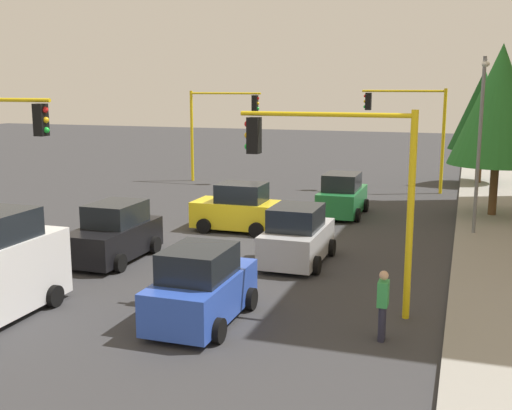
% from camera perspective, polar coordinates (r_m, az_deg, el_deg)
% --- Properties ---
extents(ground_plane, '(120.00, 120.00, 0.00)m').
position_cam_1_polar(ground_plane, '(24.28, -3.14, -3.32)').
color(ground_plane, '#353538').
extents(sidewalk_kerb, '(80.00, 4.00, 0.15)m').
position_cam_1_polar(sidewalk_kerb, '(27.55, 21.78, -2.22)').
color(sidewalk_kerb, gray).
rests_on(sidewalk_kerb, ground).
extents(traffic_signal_near_left, '(0.36, 4.59, 5.34)m').
position_cam_1_polar(traffic_signal_near_left, '(16.30, 7.46, 3.21)').
color(traffic_signal_near_left, yellow).
rests_on(traffic_signal_near_left, ground).
extents(traffic_signal_far_left, '(0.36, 4.59, 5.75)m').
position_cam_1_polar(traffic_signal_far_left, '(36.04, 13.82, 7.56)').
color(traffic_signal_far_left, yellow).
rests_on(traffic_signal_far_left, ground).
extents(traffic_signal_far_right, '(0.36, 4.59, 5.58)m').
position_cam_1_polar(traffic_signal_far_right, '(38.70, -3.39, 7.89)').
color(traffic_signal_far_right, yellow).
rests_on(traffic_signal_far_right, ground).
extents(street_lamp_curbside, '(2.15, 0.28, 7.00)m').
position_cam_1_polar(street_lamp_curbside, '(25.52, 19.69, 6.65)').
color(street_lamp_curbside, slate).
rests_on(street_lamp_curbside, ground).
extents(tree_roadside_far, '(3.76, 3.76, 6.85)m').
position_cam_1_polar(tree_roadside_far, '(39.89, 19.84, 8.12)').
color(tree_roadside_far, brown).
rests_on(tree_roadside_far, ground).
extents(tree_roadside_mid, '(4.22, 4.22, 7.71)m').
position_cam_1_polar(tree_roadside_mid, '(29.90, 21.20, 8.45)').
color(tree_roadside_mid, brown).
rests_on(tree_roadside_mid, ground).
extents(car_yellow, '(2.10, 3.62, 1.98)m').
position_cam_1_polar(car_yellow, '(25.91, -1.57, -0.37)').
color(car_yellow, yellow).
rests_on(car_yellow, ground).
extents(car_blue, '(3.75, 2.03, 1.98)m').
position_cam_1_polar(car_blue, '(16.06, -4.98, -7.48)').
color(car_blue, blue).
rests_on(car_blue, ground).
extents(car_silver, '(3.75, 2.09, 1.98)m').
position_cam_1_polar(car_silver, '(21.24, 3.74, -2.90)').
color(car_silver, '#B2B5BA').
rests_on(car_silver, ground).
extents(car_black, '(3.91, 2.06, 1.98)m').
position_cam_1_polar(car_black, '(22.10, -12.70, -2.60)').
color(car_black, black).
rests_on(car_black, ground).
extents(car_green, '(3.81, 2.03, 1.98)m').
position_cam_1_polar(car_green, '(29.14, 7.81, 0.79)').
color(car_green, '#1E7238').
rests_on(car_green, ground).
extents(pedestrian_crossing, '(0.40, 0.24, 1.70)m').
position_cam_1_polar(pedestrian_crossing, '(15.16, 11.42, -8.73)').
color(pedestrian_crossing, '#262638').
rests_on(pedestrian_crossing, ground).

